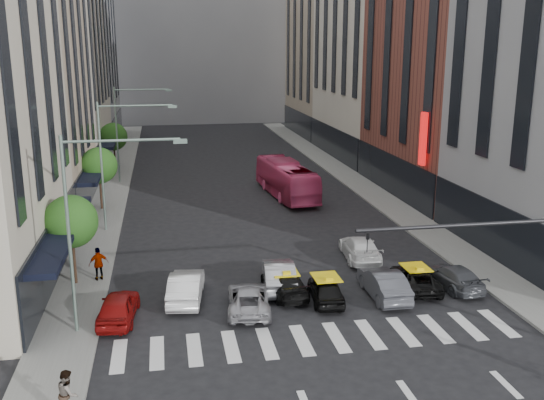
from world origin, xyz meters
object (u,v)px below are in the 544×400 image
taxi_left (285,283)px  taxi_center (326,290)px  streetlamp_near (89,208)px  streetlamp_mid (115,149)px  streetlamp_far (126,122)px  car_red (118,307)px  car_white_front (186,286)px  pedestrian_far (99,264)px  bus (286,179)px  pedestrian_near (68,393)px

taxi_left → taxi_center: 2.29m
streetlamp_near → streetlamp_mid: same height
taxi_center → streetlamp_near: bearing=12.6°
taxi_center → taxi_left: bearing=-28.7°
streetlamp_near → streetlamp_far: bearing=90.0°
streetlamp_mid → car_red: 15.85m
car_white_front → pedestrian_far: 5.74m
car_red → bus: (12.90, 22.85, 0.83)m
streetlamp_near → streetlamp_mid: size_ratio=1.00×
pedestrian_near → streetlamp_near: bearing=-10.1°
streetlamp_near → pedestrian_near: (-0.36, -6.84, -4.86)m
streetlamp_mid → streetlamp_far: 16.00m
car_white_front → pedestrian_far: bearing=-28.1°
pedestrian_far → taxi_left: bearing=141.0°
taxi_left → bus: (4.43, 21.18, 0.91)m
car_white_front → pedestrian_near: size_ratio=2.59×
car_white_front → bus: bus is taller
streetlamp_far → car_white_front: bearing=-81.9°
car_red → pedestrian_near: (-1.20, -7.90, 0.33)m
taxi_center → pedestrian_near: 14.24m
bus → pedestrian_far: bus is taller
streetlamp_far → pedestrian_far: streetlamp_far is taller
car_white_front → pedestrian_far: (-4.65, 3.35, 0.33)m
taxi_center → car_white_front: bearing=-6.4°
streetlamp_near → bus: 27.91m
streetlamp_near → pedestrian_far: bearing=94.7°
streetlamp_mid → pedestrian_near: bearing=-90.9°
taxi_center → bus: 22.62m
pedestrian_far → streetlamp_near: bearing=75.4°
pedestrian_near → pedestrian_far: bearing=-6.4°
car_red → pedestrian_far: size_ratio=2.22×
taxi_left → streetlamp_mid: bearing=-60.6°
streetlamp_mid → car_red: (0.84, -14.95, -5.20)m
streetlamp_mid → bus: 16.44m
car_white_front → bus: 23.10m
streetlamp_far → car_red: streetlamp_far is taller
streetlamp_near → bus: streetlamp_near is taller
streetlamp_near → taxi_left: size_ratio=2.07×
taxi_center → car_red: bearing=7.4°
streetlamp_far → taxi_left: 31.17m
streetlamp_near → car_white_front: (4.14, 2.90, -5.14)m
streetlamp_mid → car_white_front: bearing=-72.5°
car_red → bus: bus is taller
taxi_center → pedestrian_far: size_ratio=2.04×
streetlamp_near → taxi_left: 11.04m
pedestrian_near → bus: bearing=-31.7°
car_red → streetlamp_mid: bearing=-81.1°
pedestrian_far → taxi_center: bearing=138.4°
streetlamp_near → bus: size_ratio=0.82×
streetlamp_far → streetlamp_mid: bearing=-90.0°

